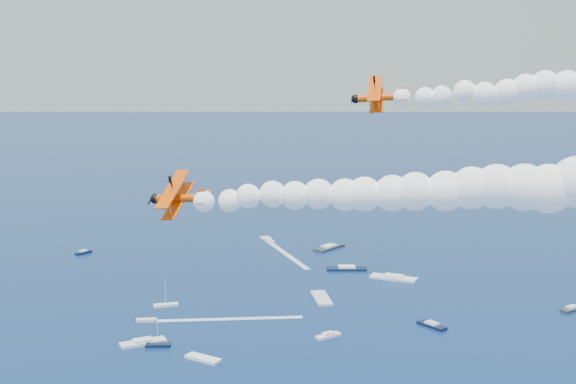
# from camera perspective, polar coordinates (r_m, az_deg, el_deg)

# --- Properties ---
(biplane_lead) EXTENTS (7.76, 9.49, 8.07)m
(biplane_lead) POSITION_cam_1_polar(r_m,az_deg,el_deg) (103.43, 6.80, 6.96)
(biplane_lead) COLOR #E24504
(biplane_trail) EXTENTS (7.85, 9.65, 7.94)m
(biplane_trail) POSITION_cam_1_polar(r_m,az_deg,el_deg) (87.29, -8.01, -0.46)
(biplane_trail) COLOR #DB4604
(smoke_trail_trail) EXTENTS (69.76, 19.82, 12.00)m
(smoke_trail_trail) POSITION_cam_1_polar(r_m,az_deg,el_deg) (80.06, 15.12, 0.29)
(smoke_trail_trail) COLOR white
(spectator_boats) EXTENTS (225.02, 179.69, 0.70)m
(spectator_boats) POSITION_cam_1_polar(r_m,az_deg,el_deg) (212.52, 5.48, -8.48)
(spectator_boats) COLOR silver
(spectator_boats) RESTS_ON ground
(boat_wakes) EXTENTS (109.55, 153.22, 0.04)m
(boat_wakes) POSITION_cam_1_polar(r_m,az_deg,el_deg) (210.59, -10.30, -8.86)
(boat_wakes) COLOR white
(boat_wakes) RESTS_ON ground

